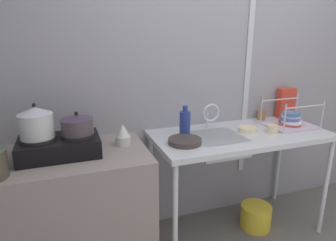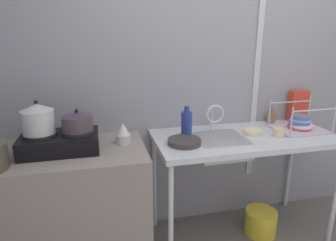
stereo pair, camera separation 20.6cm
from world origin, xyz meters
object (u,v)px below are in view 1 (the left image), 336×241
pot_on_left_burner (36,122)px  small_bowl_on_drainboard (248,129)px  faucet (211,114)px  pot_on_right_burner (77,124)px  cup_by_rack (273,129)px  utensil_jar (261,115)px  sink_basin (217,144)px  bucket_on_floor (256,216)px  cereal_box (286,103)px  dish_rack (290,120)px  percolator (123,135)px  stove (60,146)px  bottle_by_sink (185,124)px  frying_pan (185,141)px

pot_on_left_burner → small_bowl_on_drainboard: bearing=0.5°
faucet → pot_on_right_burner: bearing=-171.8°
pot_on_left_burner → cup_by_rack: (1.69, -0.08, -0.20)m
small_bowl_on_drainboard → utensil_jar: 0.41m
faucet → cup_by_rack: size_ratio=2.54×
sink_basin → bucket_on_floor: bearing=-4.2°
faucet → small_bowl_on_drainboard: 0.32m
pot_on_left_burner → cereal_box: size_ratio=0.80×
dish_rack → small_bowl_on_drainboard: (-0.42, 0.00, -0.03)m
dish_rack → bucket_on_floor: bearing=-170.5°
percolator → utensil_jar: bearing=9.3°
pot_on_left_burner → percolator: 0.56m
percolator → faucet: faucet is taller
stove → bucket_on_floor: 1.74m
pot_on_right_burner → faucet: pot_on_right_burner is taller
pot_on_right_burner → bottle_by_sink: size_ratio=0.84×
pot_on_left_burner → utensil_jar: 1.87m
cup_by_rack → utensil_jar: size_ratio=0.38×
bucket_on_floor → frying_pan: bearing=-177.3°
pot_on_left_burner → cup_by_rack: size_ratio=2.49×
pot_on_left_burner → bottle_by_sink: bearing=3.4°
stove → faucet: size_ratio=2.24×
utensil_jar → bucket_on_floor: utensil_jar is taller
pot_on_right_burner → utensil_jar: pot_on_right_burner is taller
utensil_jar → bottle_by_sink: bearing=-166.2°
pot_on_left_burner → small_bowl_on_drainboard: (1.52, 0.01, -0.21)m
percolator → frying_pan: size_ratio=0.63×
dish_rack → pot_on_right_burner: bearing=-179.7°
bottle_by_sink → pot_on_left_burner: bearing=-176.6°
pot_on_right_burner → sink_basin: 1.04m
pot_on_left_burner → frying_pan: size_ratio=0.91×
pot_on_left_burner → cup_by_rack: 1.70m
frying_pan → bottle_by_sink: size_ratio=0.98×
stove → small_bowl_on_drainboard: bearing=0.5°
frying_pan → cup_by_rack: 0.74m
frying_pan → small_bowl_on_drainboard: bearing=8.4°
percolator → sink_basin: size_ratio=0.40×
cup_by_rack → bottle_by_sink: bottle_by_sink is taller
pot_on_right_burner → utensil_jar: (1.61, 0.27, -0.15)m
stove → faucet: faucet is taller
sink_basin → dish_rack: size_ratio=0.95×
stove → dish_rack: (1.82, 0.01, -0.01)m
pot_on_right_burner → percolator: bearing=9.8°
sink_basin → frying_pan: frying_pan is taller
pot_on_left_burner → faucet: (1.26, 0.15, -0.10)m
stove → dish_rack: dish_rack is taller
percolator → bucket_on_floor: bearing=-4.8°
percolator → dish_rack: size_ratio=0.38×
cup_by_rack → bucket_on_floor: 0.80m
cup_by_rack → small_bowl_on_drainboard: bearing=150.8°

